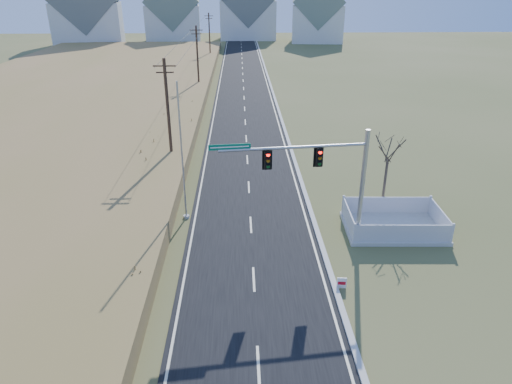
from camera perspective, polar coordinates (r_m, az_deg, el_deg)
The scene contains 16 objects.
ground at distance 26.29m, azimuth -0.42°, elevation -8.41°, with size 260.00×260.00×0.00m, color #4A4F26.
road at distance 73.43m, azimuth -1.60°, elevation 13.42°, with size 8.00×180.00×0.06m, color black.
curb at distance 73.57m, azimuth 1.72°, elevation 13.49°, with size 0.30×180.00×0.18m, color #B2AFA8.
reed_marsh at distance 67.69m, azimuth -22.69°, elevation 11.14°, with size 38.00×110.00×1.30m, color olive.
utility_pole_near at distance 38.71m, azimuth -10.92°, elevation 9.77°, with size 1.80×0.26×9.00m.
utility_pole_mid at distance 67.97m, azimuth -7.32°, elevation 16.31°, with size 1.80×0.26×9.00m.
utility_pole_far at distance 97.68m, azimuth -5.83°, elevation 18.88°, with size 1.80×0.26×9.00m.
condo_nw at distance 127.79m, azimuth -20.40°, elevation 20.29°, with size 17.69×13.38×19.05m.
condo_nnw at distance 131.39m, azimuth -10.37°, elevation 21.08°, with size 14.93×11.17×17.03m.
condo_n at distance 134.21m, azimuth -1.03°, elevation 21.80°, with size 15.27×10.20×18.54m.
condo_ne at distance 127.91m, azimuth 7.73°, elevation 21.11°, with size 14.12×10.51×16.52m.
traffic_signal_mast at distance 25.90m, azimuth 9.40°, elevation 1.70°, with size 8.92×1.26×7.13m.
fence_enclosure at distance 30.39m, azimuth 16.77°, elevation -4.06°, with size 6.25×4.39×1.39m.
open_sign at distance 24.28m, azimuth 10.66°, elevation -11.11°, with size 0.50×0.11×0.62m.
flagpole at distance 29.51m, azimuth -9.13°, elevation 3.05°, with size 0.41×0.41×9.10m.
bare_tree at distance 30.91m, azimuth 16.32°, elevation 5.35°, with size 2.17×2.17×5.76m.
Camera 1 is at (-0.60, -22.02, 14.35)m, focal length 32.00 mm.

